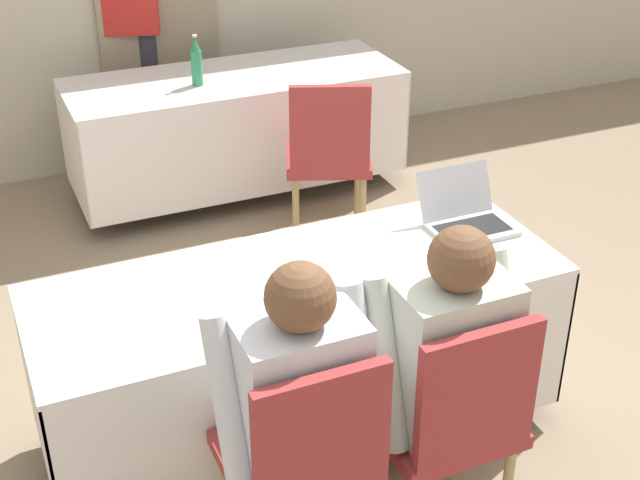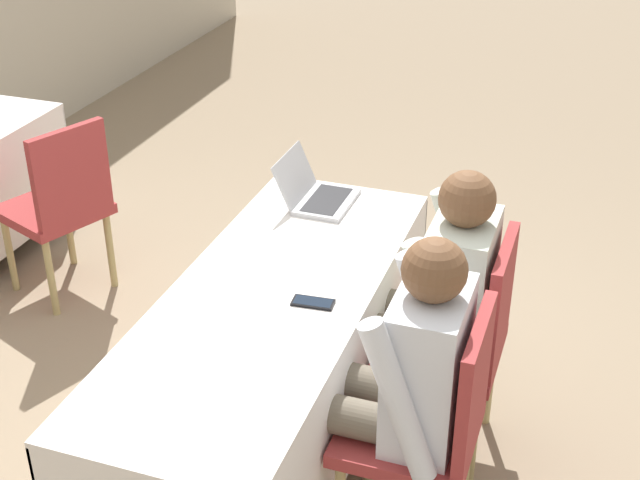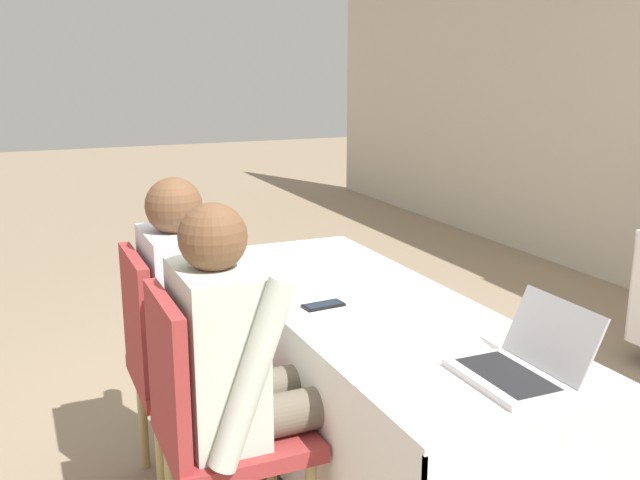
{
  "view_description": "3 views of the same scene",
  "coord_description": "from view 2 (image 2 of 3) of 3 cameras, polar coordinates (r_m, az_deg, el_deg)",
  "views": [
    {
      "loc": [
        -1.01,
        -2.5,
        2.39
      ],
      "look_at": [
        0.0,
        -0.19,
        0.97
      ],
      "focal_mm": 50.0,
      "sensor_mm": 36.0,
      "label": 1
    },
    {
      "loc": [
        -2.49,
        -1.06,
        2.42
      ],
      "look_at": [
        0.0,
        -0.19,
        0.97
      ],
      "focal_mm": 50.0,
      "sensor_mm": 36.0,
      "label": 2
    },
    {
      "loc": [
        2.17,
        -1.15,
        1.56
      ],
      "look_at": [
        0.0,
        -0.19,
        0.97
      ],
      "focal_mm": 40.0,
      "sensor_mm": 36.0,
      "label": 3
    }
  ],
  "objects": [
    {
      "name": "laptop",
      "position": [
        3.81,
        -0.19,
        2.97
      ],
      "size": [
        0.32,
        0.3,
        0.21
      ],
      "rotation": [
        0.0,
        0.0,
        -0.01
      ],
      "color": "#B7B7BC",
      "rests_on": "conference_table_near"
    },
    {
      "name": "chair_near_left",
      "position": [
        2.96,
        7.16,
        -11.47
      ],
      "size": [
        0.44,
        0.44,
        0.92
      ],
      "rotation": [
        0.0,
        0.0,
        3.14
      ],
      "color": "tan",
      "rests_on": "ground_plane"
    },
    {
      "name": "person_checkered_shirt",
      "position": [
        2.88,
        5.31,
        -8.66
      ],
      "size": [
        0.5,
        0.52,
        1.18
      ],
      "rotation": [
        0.0,
        0.0,
        3.14
      ],
      "color": "#665B4C",
      "rests_on": "ground_plane"
    },
    {
      "name": "person_white_shirt",
      "position": [
        3.29,
        7.51,
        -3.57
      ],
      "size": [
        0.5,
        0.52,
        1.18
      ],
      "rotation": [
        0.0,
        0.0,
        3.14
      ],
      "color": "#665B4C",
      "rests_on": "ground_plane"
    },
    {
      "name": "chair_near_right",
      "position": [
        3.36,
        9.08,
        -6.17
      ],
      "size": [
        0.44,
        0.44,
        0.92
      ],
      "rotation": [
        0.0,
        0.0,
        3.14
      ],
      "color": "tan",
      "rests_on": "ground_plane"
    },
    {
      "name": "chair_far_spare",
      "position": [
        4.48,
        -16.26,
        2.36
      ],
      "size": [
        0.57,
        0.57,
        0.92
      ],
      "rotation": [
        0.0,
        0.0,
        2.77
      ],
      "color": "tan",
      "rests_on": "ground_plane"
    },
    {
      "name": "ground_plane",
      "position": [
        3.63,
        -2.92,
        -13.09
      ],
      "size": [
        24.0,
        24.0,
        0.0
      ],
      "primitive_type": "plane",
      "color": "gray"
    },
    {
      "name": "paper_beside_laptop",
      "position": [
        3.47,
        1.95,
        -0.51
      ],
      "size": [
        0.31,
        0.36,
        0.0
      ],
      "rotation": [
        0.0,
        0.0,
        0.43
      ],
      "color": "white",
      "rests_on": "conference_table_near"
    },
    {
      "name": "cell_phone",
      "position": [
        3.12,
        -0.45,
        -4.02
      ],
      "size": [
        0.08,
        0.15,
        0.01
      ],
      "rotation": [
        0.0,
        0.0,
        0.08
      ],
      "color": "black",
      "rests_on": "conference_table_near"
    },
    {
      "name": "conference_table_near",
      "position": [
        3.29,
        -3.15,
        -6.0
      ],
      "size": [
        1.91,
        0.71,
        0.72
      ],
      "color": "white",
      "rests_on": "ground_plane"
    }
  ]
}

